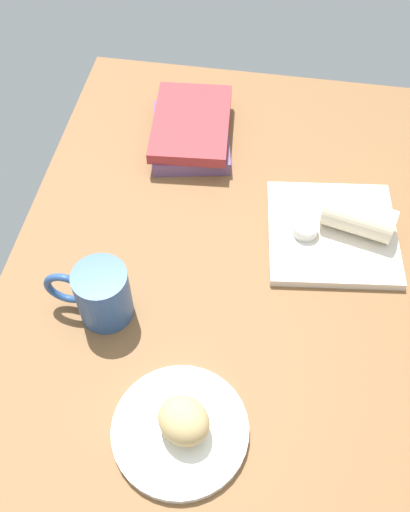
# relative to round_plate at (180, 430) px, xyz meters

# --- Properties ---
(dining_table) EXTENTS (1.10, 0.90, 0.04)m
(dining_table) POSITION_rel_round_plate_xyz_m (-0.28, 0.10, -0.03)
(dining_table) COLOR brown
(dining_table) RESTS_ON ground
(round_plate) EXTENTS (0.20, 0.20, 0.01)m
(round_plate) POSITION_rel_round_plate_xyz_m (0.00, 0.00, 0.00)
(round_plate) COLOR white
(round_plate) RESTS_ON dining_table
(scone_pastry) EXTENTS (0.10, 0.10, 0.06)m
(scone_pastry) POSITION_rel_round_plate_xyz_m (-0.00, 0.01, 0.04)
(scone_pastry) COLOR tan
(scone_pastry) RESTS_ON round_plate
(square_plate) EXTENTS (0.25, 0.25, 0.02)m
(square_plate) POSITION_rel_round_plate_xyz_m (-0.39, 0.20, 0.00)
(square_plate) COLOR silver
(square_plate) RESTS_ON dining_table
(sauce_cup) EXTENTS (0.05, 0.05, 0.02)m
(sauce_cup) POSITION_rel_round_plate_xyz_m (-0.38, 0.15, 0.02)
(sauce_cup) COLOR silver
(sauce_cup) RESTS_ON square_plate
(breakfast_wrap) EXTENTS (0.09, 0.13, 0.06)m
(breakfast_wrap) POSITION_rel_round_plate_xyz_m (-0.40, 0.24, 0.04)
(breakfast_wrap) COLOR beige
(breakfast_wrap) RESTS_ON square_plate
(book_stack) EXTENTS (0.23, 0.18, 0.05)m
(book_stack) POSITION_rel_round_plate_xyz_m (-0.60, -0.09, 0.02)
(book_stack) COLOR #6B4C7A
(book_stack) RESTS_ON dining_table
(coffee_mug) EXTENTS (0.09, 0.14, 0.10)m
(coffee_mug) POSITION_rel_round_plate_xyz_m (-0.18, -0.16, 0.05)
(coffee_mug) COLOR #2D518C
(coffee_mug) RESTS_ON dining_table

